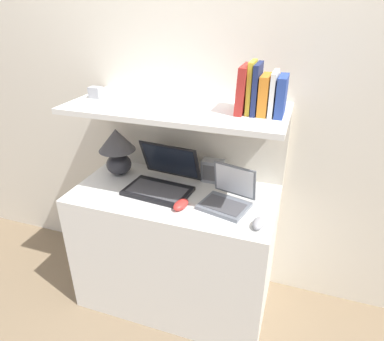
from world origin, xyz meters
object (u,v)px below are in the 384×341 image
(laptop_small, at_px, (228,197))
(table_lamp, at_px, (117,148))
(book_red, at_px, (243,89))
(book_white, at_px, (273,93))
(book_navy, at_px, (257,89))
(second_mouse, at_px, (258,223))
(router_box, at_px, (213,171))
(shelf_gadget, at_px, (96,92))
(laptop_large, at_px, (162,180))
(book_orange, at_px, (265,95))
(book_yellow, at_px, (251,87))
(book_blue, at_px, (282,96))
(computer_mouse, at_px, (181,205))

(laptop_small, bearing_deg, table_lamp, 169.19)
(book_red, bearing_deg, book_white, 0.00)
(book_navy, xyz_separation_m, book_red, (-0.06, 0.00, -0.01))
(second_mouse, xyz_separation_m, book_red, (-0.16, 0.23, 0.57))
(router_box, relative_size, shelf_gadget, 2.08)
(laptop_large, distance_m, laptop_small, 0.40)
(second_mouse, bearing_deg, book_orange, 103.43)
(book_white, bearing_deg, book_red, 180.00)
(book_orange, bearing_deg, laptop_small, -145.88)
(second_mouse, height_order, book_red, book_red)
(laptop_small, bearing_deg, book_yellow, 54.02)
(book_blue, height_order, book_yellow, book_yellow)
(computer_mouse, xyz_separation_m, book_blue, (0.43, 0.20, 0.55))
(book_navy, bearing_deg, shelf_gadget, 180.00)
(laptop_large, bearing_deg, book_yellow, 4.62)
(table_lamp, distance_m, second_mouse, 0.96)
(laptop_small, relative_size, book_blue, 1.56)
(router_box, relative_size, book_white, 0.68)
(second_mouse, height_order, book_yellow, book_yellow)
(router_box, bearing_deg, book_navy, -30.56)
(book_blue, relative_size, book_red, 0.83)
(book_navy, bearing_deg, book_yellow, 180.00)
(computer_mouse, height_order, book_navy, book_navy)
(laptop_small, distance_m, book_navy, 0.57)
(laptop_large, distance_m, book_yellow, 0.71)
(table_lamp, relative_size, book_white, 1.46)
(computer_mouse, bearing_deg, router_box, 77.69)
(computer_mouse, distance_m, book_white, 0.71)
(second_mouse, bearing_deg, book_yellow, 117.55)
(router_box, bearing_deg, laptop_small, -57.39)
(book_orange, xyz_separation_m, book_red, (-0.10, 0.00, 0.02))
(book_blue, bearing_deg, computer_mouse, -155.12)
(book_yellow, relative_size, shelf_gadget, 3.69)
(book_white, distance_m, shelf_gadget, 0.95)
(table_lamp, xyz_separation_m, book_navy, (0.81, -0.05, 0.42))
(table_lamp, distance_m, book_blue, 1.01)
(table_lamp, height_order, laptop_small, table_lamp)
(second_mouse, relative_size, book_white, 0.50)
(book_blue, distance_m, book_navy, 0.12)
(laptop_large, height_order, second_mouse, laptop_large)
(table_lamp, height_order, second_mouse, table_lamp)
(laptop_small, bearing_deg, shelf_gadget, 173.60)
(book_white, height_order, book_red, book_red)
(book_blue, relative_size, book_white, 0.91)
(second_mouse, bearing_deg, book_navy, 112.03)
(table_lamp, height_order, book_red, book_red)
(laptop_small, relative_size, book_white, 1.42)
(laptop_large, bearing_deg, second_mouse, -18.78)
(table_lamp, height_order, book_navy, book_navy)
(table_lamp, distance_m, book_navy, 0.91)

